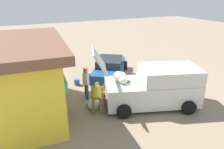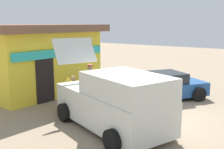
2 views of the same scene
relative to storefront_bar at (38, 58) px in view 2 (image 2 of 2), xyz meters
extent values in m
plane|color=gray|center=(-0.20, -6.03, -1.73)|extent=(60.00, 60.00, 0.00)
cube|color=yellow|center=(0.00, 0.01, -0.22)|extent=(5.51, 3.96, 3.01)
cube|color=#2DB7B2|center=(-0.16, -1.80, 0.38)|extent=(4.96, 0.55, 0.36)
cube|color=black|center=(-1.09, -1.69, -0.73)|extent=(0.90, 0.14, 2.00)
cube|color=white|center=(0.99, -1.88, 0.68)|extent=(1.50, 0.19, 0.60)
cube|color=brown|center=(0.00, 0.01, 1.45)|extent=(6.27, 4.71, 0.34)
cube|color=silver|center=(-1.89, -5.78, -1.02)|extent=(3.19, 4.73, 1.06)
cube|color=silver|center=(-2.17, -6.56, -0.15)|extent=(2.57, 3.14, 0.68)
cube|color=black|center=(-2.60, -7.79, -0.18)|extent=(1.51, 0.60, 0.52)
cube|color=silver|center=(-1.08, -3.47, 0.65)|extent=(1.77, 1.11, 0.94)
ellipsoid|color=silver|center=(-1.13, -4.39, -0.26)|extent=(0.56, 0.47, 0.47)
ellipsoid|color=silver|center=(-1.50, -4.43, -0.30)|extent=(0.45, 0.37, 0.37)
ellipsoid|color=silver|center=(-1.14, -4.57, -0.28)|extent=(0.51, 0.42, 0.42)
cylinder|color=#4E9C41|center=(-1.46, -4.69, -0.43)|extent=(0.20, 0.29, 0.12)
cylinder|color=#58B333|center=(-1.32, -4.62, -0.42)|extent=(0.32, 0.20, 0.14)
cylinder|color=#69AE34|center=(-1.22, -4.43, -0.41)|extent=(0.24, 0.26, 0.16)
cylinder|color=#528D3C|center=(-1.37, -4.50, -0.43)|extent=(0.30, 0.28, 0.13)
cube|color=black|center=(-1.16, -3.68, -1.47)|extent=(1.69, 0.66, 0.16)
cube|color=red|center=(-1.84, -3.44, -0.97)|extent=(0.15, 0.10, 0.20)
cube|color=red|center=(-0.47, -3.91, -0.97)|extent=(0.15, 0.10, 0.20)
cylinder|color=black|center=(-3.33, -6.85, -1.41)|extent=(0.42, 0.68, 0.65)
cylinder|color=black|center=(-1.44, -7.51, -1.41)|extent=(0.42, 0.68, 0.65)
cylinder|color=black|center=(-2.35, -4.05, -1.41)|extent=(0.42, 0.68, 0.65)
cylinder|color=black|center=(-0.46, -4.71, -1.41)|extent=(0.42, 0.68, 0.65)
cube|color=#1E4C8C|center=(2.33, -5.55, -1.26)|extent=(4.35, 3.67, 0.60)
cube|color=#1E2328|center=(2.33, -5.55, -0.73)|extent=(2.47, 2.35, 0.45)
cylinder|color=black|center=(1.69, -4.01, -1.41)|extent=(0.65, 0.53, 0.63)
cylinder|color=black|center=(0.66, -5.58, -1.41)|extent=(0.65, 0.53, 0.63)
cylinder|color=black|center=(4.00, -5.52, -1.41)|extent=(0.65, 0.53, 0.63)
cylinder|color=black|center=(2.97, -7.09, -1.41)|extent=(0.65, 0.53, 0.63)
cylinder|color=navy|center=(0.31, -3.22, -1.32)|extent=(0.15, 0.15, 0.82)
cylinder|color=navy|center=(-0.03, -3.16, -1.32)|extent=(0.15, 0.15, 0.82)
cylinder|color=silver|center=(0.14, -3.19, -0.62)|extent=(0.39, 0.39, 0.58)
sphere|color=#8C6647|center=(0.14, -3.19, -0.22)|extent=(0.22, 0.22, 0.22)
cylinder|color=#CC4C3F|center=(0.14, -3.19, -0.09)|extent=(0.24, 0.24, 0.05)
cylinder|color=silver|center=(0.38, -3.23, -0.61)|extent=(0.09, 0.09, 0.55)
cylinder|color=silver|center=(-0.10, -3.15, -0.61)|extent=(0.09, 0.09, 0.55)
cylinder|color=#726047|center=(-1.50, -2.95, -1.32)|extent=(0.15, 0.15, 0.82)
cylinder|color=#726047|center=(-1.64, -3.26, -1.32)|extent=(0.15, 0.15, 0.82)
cylinder|color=gold|center=(-1.37, -3.20, -0.73)|extent=(0.74, 0.58, 0.63)
sphere|color=#8C6647|center=(-1.09, -3.32, -0.48)|extent=(0.22, 0.22, 0.22)
cylinder|color=gold|center=(-1.07, -3.07, -0.82)|extent=(0.09, 0.09, 0.55)
cylinder|color=gold|center=(-1.26, -3.51, -0.82)|extent=(0.09, 0.09, 0.55)
ellipsoid|color=silver|center=(-0.98, -3.16, -1.49)|extent=(0.91, 0.90, 0.47)
cylinder|color=#63B239|center=(-0.64, -3.03, -1.66)|extent=(0.26, 0.37, 0.15)
cylinder|color=#69B53B|center=(-0.92, -3.35, -1.65)|extent=(0.36, 0.26, 0.16)
cylinder|color=#66AC36|center=(-1.19, -3.18, -1.65)|extent=(0.25, 0.29, 0.15)
cylinder|color=#509C30|center=(-1.24, -3.15, -1.67)|extent=(0.12, 0.29, 0.12)
cylinder|color=#70AA40|center=(-1.12, -3.45, -1.67)|extent=(0.29, 0.26, 0.12)
cylinder|color=blue|center=(1.93, -3.18, -1.55)|extent=(0.33, 0.33, 0.36)
camera|label=1|loc=(-8.96, -0.29, 3.40)|focal=32.50mm
camera|label=2|loc=(-9.08, -10.95, 1.71)|focal=44.99mm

